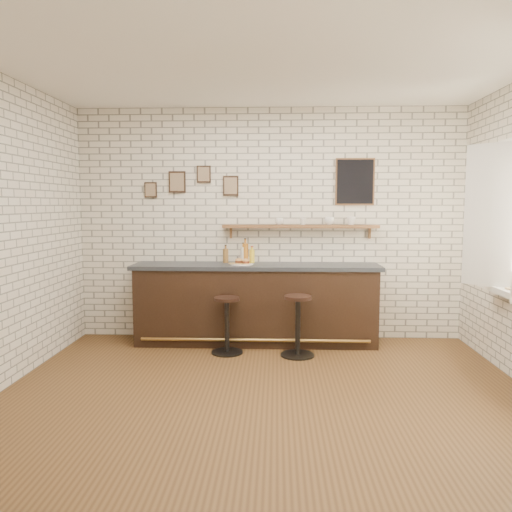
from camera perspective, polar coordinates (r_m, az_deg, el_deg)
The scene contains 17 objects.
ground at distance 4.86m, azimuth 1.09°, elevation -15.35°, with size 5.00×5.00×0.00m, color brown.
bar_counter at distance 6.36m, azimuth -0.02°, elevation -5.46°, with size 3.10×0.65×1.01m.
sandwich_plate at distance 6.23m, azimuth -1.64°, elevation -0.95°, with size 0.28×0.28×0.01m, color white.
ciabatta_sandwich at distance 6.22m, azimuth -1.57°, elevation -0.61°, with size 0.21×0.15×0.06m.
potato_chips at distance 6.22m, azimuth -1.85°, elevation -0.89°, with size 0.26×0.19×0.00m.
bitters_bottle_brown at distance 6.45m, azimuth -3.48°, elevation 0.07°, with size 0.07×0.07×0.23m.
bitters_bottle_white at distance 6.43m, azimuth -1.49°, elevation 0.17°, with size 0.07×0.07×0.26m.
bitters_bottle_amber at distance 6.43m, azimuth -1.23°, elevation 0.37°, with size 0.08×0.08×0.32m.
condiment_bottle_yellow at distance 6.43m, azimuth -0.46°, elevation 0.03°, with size 0.07×0.07×0.22m.
bar_stool_left at distance 5.96m, azimuth -3.34°, elevation -7.68°, with size 0.37×0.37×0.67m.
bar_stool_right at distance 5.86m, azimuth 4.79°, elevation -7.72°, with size 0.40×0.40×0.71m.
wall_shelf at distance 6.44m, azimuth 5.07°, elevation 3.38°, with size 2.00×0.18×0.18m.
shelf_cup_a at distance 6.43m, azimuth 2.69°, elevation 3.97°, with size 0.11×0.11×0.09m, color white.
shelf_cup_b at distance 6.44m, azimuth 5.41°, elevation 3.96°, with size 0.09×0.09×0.09m, color white.
shelf_cup_c at distance 6.46m, azimuth 8.38°, elevation 3.98°, with size 0.12×0.12×0.10m, color white.
shelf_cup_d at distance 6.50m, azimuth 10.83°, elevation 3.97°, with size 0.11×0.11×0.10m, color white.
back_wall_decor at distance 6.51m, azimuth 3.54°, elevation 8.42°, with size 2.96×0.02×0.56m.
Camera 1 is at (0.10, -4.53, 1.77)m, focal length 35.00 mm.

